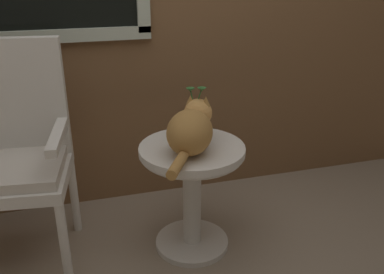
{
  "coord_description": "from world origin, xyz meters",
  "views": [
    {
      "loc": [
        -0.33,
        -1.66,
        1.42
      ],
      "look_at": [
        0.19,
        0.14,
        0.63
      ],
      "focal_mm": 39.11,
      "sensor_mm": 36.0,
      "label": 1
    }
  ],
  "objects_px": {
    "cat": "(191,129)",
    "pewter_vase_with_ivy": "(195,122)",
    "wicker_chair": "(11,147)",
    "wicker_side_table": "(192,178)"
  },
  "relations": [
    {
      "from": "wicker_side_table",
      "to": "cat",
      "type": "distance_m",
      "value": 0.29
    },
    {
      "from": "wicker_side_table",
      "to": "wicker_chair",
      "type": "relative_size",
      "value": 0.53
    },
    {
      "from": "wicker_chair",
      "to": "cat",
      "type": "height_order",
      "value": "wicker_chair"
    },
    {
      "from": "cat",
      "to": "pewter_vase_with_ivy",
      "type": "distance_m",
      "value": 0.16
    },
    {
      "from": "wicker_chair",
      "to": "cat",
      "type": "relative_size",
      "value": 2.18
    },
    {
      "from": "wicker_chair",
      "to": "cat",
      "type": "xyz_separation_m",
      "value": [
        0.83,
        -0.26,
        0.1
      ]
    },
    {
      "from": "wicker_chair",
      "to": "pewter_vase_with_ivy",
      "type": "bearing_deg",
      "value": -7.12
    },
    {
      "from": "wicker_chair",
      "to": "pewter_vase_with_ivy",
      "type": "xyz_separation_m",
      "value": [
        0.89,
        -0.11,
        0.08
      ]
    },
    {
      "from": "cat",
      "to": "pewter_vase_with_ivy",
      "type": "height_order",
      "value": "pewter_vase_with_ivy"
    },
    {
      "from": "wicker_side_table",
      "to": "cat",
      "type": "bearing_deg",
      "value": -110.7
    }
  ]
}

